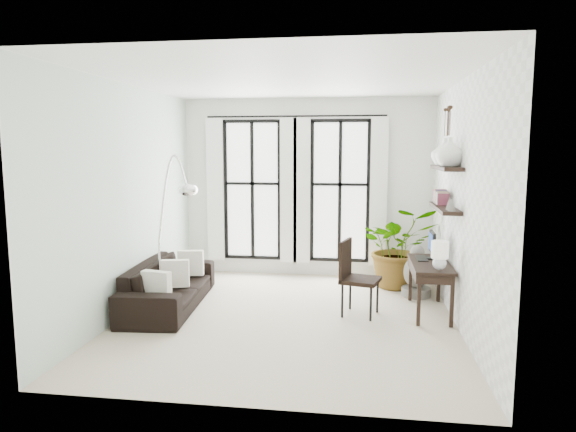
% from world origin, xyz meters
% --- Properties ---
extents(floor, '(5.00, 5.00, 0.00)m').
position_xyz_m(floor, '(0.00, 0.00, 0.00)').
color(floor, beige).
rests_on(floor, ground).
extents(ceiling, '(5.00, 5.00, 0.00)m').
position_xyz_m(ceiling, '(0.00, 0.00, 3.20)').
color(ceiling, white).
rests_on(ceiling, wall_back).
extents(wall_left, '(0.00, 5.00, 5.00)m').
position_xyz_m(wall_left, '(-2.25, 0.00, 1.60)').
color(wall_left, silver).
rests_on(wall_left, floor).
extents(wall_right, '(0.00, 5.00, 5.00)m').
position_xyz_m(wall_right, '(2.25, 0.00, 1.60)').
color(wall_right, white).
rests_on(wall_right, floor).
extents(wall_back, '(4.50, 0.00, 4.50)m').
position_xyz_m(wall_back, '(0.00, 2.50, 1.60)').
color(wall_back, white).
rests_on(wall_back, floor).
extents(windows, '(3.26, 0.13, 2.65)m').
position_xyz_m(windows, '(-0.20, 2.43, 1.56)').
color(windows, white).
rests_on(windows, wall_back).
extents(wall_shelves, '(0.25, 1.30, 0.60)m').
position_xyz_m(wall_shelves, '(2.11, 0.51, 1.73)').
color(wall_shelves, black).
rests_on(wall_shelves, wall_right).
extents(sofa, '(1.05, 2.32, 0.66)m').
position_xyz_m(sofa, '(-1.80, 0.28, 0.33)').
color(sofa, black).
rests_on(sofa, floor).
extents(throw_pillows, '(0.40, 1.52, 0.40)m').
position_xyz_m(throw_pillows, '(-1.70, 0.28, 0.50)').
color(throw_pillows, beige).
rests_on(throw_pillows, sofa).
extents(plant, '(1.35, 1.21, 1.36)m').
position_xyz_m(plant, '(1.61, 1.84, 0.68)').
color(plant, '#2D7228').
rests_on(plant, floor).
extents(desk, '(0.52, 1.23, 1.12)m').
position_xyz_m(desk, '(1.95, 0.42, 0.69)').
color(desk, black).
rests_on(desk, floor).
extents(desk_chair, '(0.61, 0.61, 1.05)m').
position_xyz_m(desk_chair, '(0.89, 0.29, 0.60)').
color(desk_chair, black).
rests_on(desk_chair, floor).
extents(arc_lamp, '(0.72, 0.45, 2.23)m').
position_xyz_m(arc_lamp, '(-1.69, 0.26, 1.57)').
color(arc_lamp, silver).
rests_on(arc_lamp, floor).
extents(buddha, '(0.45, 0.45, 0.81)m').
position_xyz_m(buddha, '(1.86, 1.33, 0.34)').
color(buddha, slate).
rests_on(buddha, floor).
extents(vase_a, '(0.37, 0.37, 0.38)m').
position_xyz_m(vase_a, '(2.11, 0.23, 2.27)').
color(vase_a, white).
rests_on(vase_a, shelf_upper).
extents(vase_b, '(0.37, 0.37, 0.38)m').
position_xyz_m(vase_b, '(2.11, 0.63, 2.27)').
color(vase_b, white).
rests_on(vase_b, shelf_upper).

